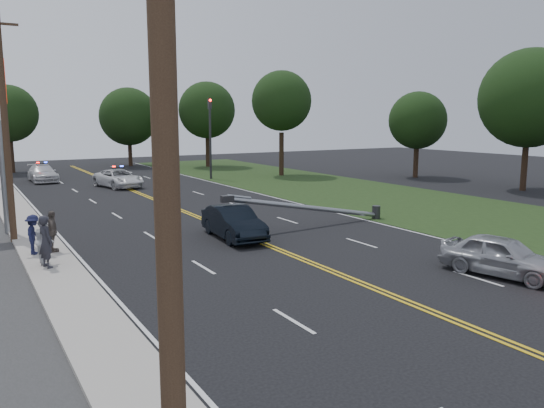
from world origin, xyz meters
TOP-DOWN VIEW (x-y plane):
  - ground at (0.00, 0.00)m, footprint 120.00×120.00m
  - sidewalk at (-8.40, 10.00)m, footprint 1.80×70.00m
  - grass_verge at (13.50, 10.00)m, footprint 12.00×80.00m
  - centerline_yellow at (0.00, 10.00)m, footprint 0.36×80.00m
  - traffic_signal at (8.30, 30.00)m, footprint 0.28×0.41m
  - fallen_streetlight at (4.19, 8.00)m, footprint 9.36×0.44m
  - utility_pole_near at (-9.20, -8.00)m, footprint 1.60×0.28m
  - utility_pole_mid at (-9.20, 12.00)m, footprint 1.60×0.28m
  - tree_6 at (-6.41, 45.05)m, footprint 5.56×5.56m
  - tree_7 at (5.80, 46.56)m, footprint 6.43×6.43m
  - tree_8 at (13.01, 41.32)m, footprint 6.20×6.20m
  - tree_9 at (15.25, 29.29)m, footprint 5.56×5.56m
  - tree_12 at (25.22, 10.99)m, footprint 7.20×7.20m
  - tree_13 at (24.86, 21.52)m, footprint 5.15×5.15m
  - crashed_sedan at (-0.64, 7.64)m, footprint 1.86×4.53m
  - waiting_sedan at (4.69, -2.17)m, footprint 2.55×4.38m
  - emergency_a at (-0.35, 28.32)m, footprint 3.30×5.37m
  - emergency_b at (-4.93, 35.32)m, footprint 2.12×4.97m
  - bystander_a at (-8.61, 6.45)m, footprint 0.64×0.79m
  - bystander_b at (-8.57, 7.11)m, footprint 0.66×0.83m
  - bystander_c at (-8.75, 8.71)m, footprint 0.87×1.14m
  - bystander_d at (-8.06, 8.71)m, footprint 0.51×1.00m

SIDE VIEW (x-z plane):
  - ground at x=0.00m, z-range 0.00..0.00m
  - grass_verge at x=13.50m, z-range 0.00..0.01m
  - centerline_yellow at x=0.00m, z-range 0.01..0.01m
  - sidewalk at x=-8.40m, z-range 0.00..0.12m
  - emergency_a at x=-0.35m, z-range 0.00..1.39m
  - waiting_sedan at x=4.69m, z-range 0.00..1.40m
  - emergency_b at x=-4.93m, z-range 0.00..1.43m
  - crashed_sedan at x=-0.64m, z-range 0.00..1.46m
  - bystander_c at x=-8.75m, z-range 0.12..1.67m
  - fallen_streetlight at x=4.19m, z-range -0.04..1.88m
  - bystander_d at x=-8.06m, z-range 0.12..1.76m
  - bystander_b at x=-8.57m, z-range 0.12..1.80m
  - bystander_a at x=-8.61m, z-range 0.12..1.99m
  - traffic_signal at x=8.30m, z-range 0.68..7.73m
  - utility_pole_near at x=-9.20m, z-range 0.08..10.08m
  - utility_pole_mid at x=-9.20m, z-range 0.08..10.08m
  - tree_13 at x=24.86m, z-range 1.28..9.01m
  - tree_7 at x=5.80m, z-range 1.15..9.90m
  - tree_6 at x=-6.41m, z-range 1.50..10.10m
  - tree_8 at x=13.01m, z-range 1.55..10.89m
  - tree_12 at x=25.22m, z-range 1.58..11.97m
  - tree_9 at x=15.25m, z-range 2.06..11.78m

